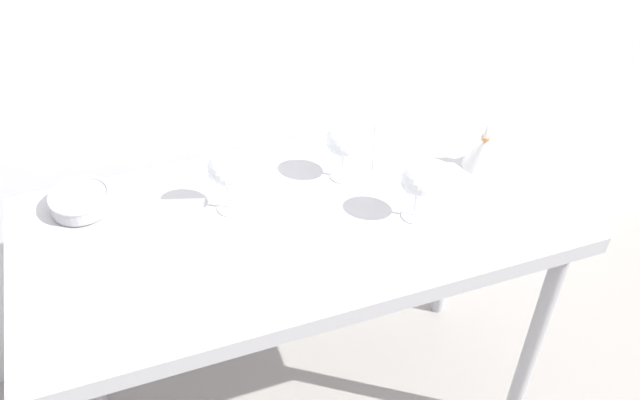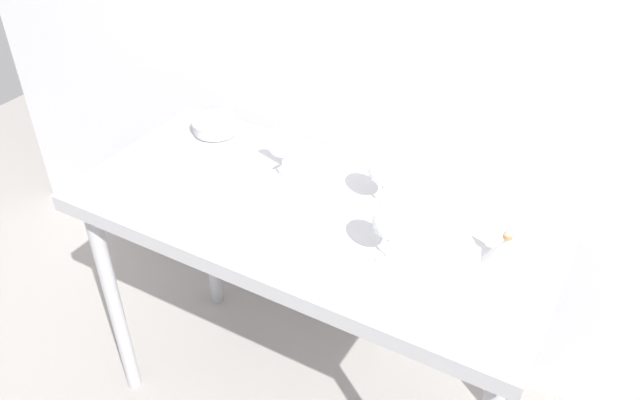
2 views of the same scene
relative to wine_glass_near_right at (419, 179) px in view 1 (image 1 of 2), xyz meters
The scene contains 8 objects.
steel_counter 0.37m from the wine_glass_near_right, 161.92° to the left, with size 1.40×0.65×0.90m.
wine_glass_near_right is the anchor object (origin of this frame).
wine_glass_far_left 0.47m from the wine_glass_near_right, 157.10° to the left, with size 0.09×0.09×0.18m.
wine_glass_far_right 0.24m from the wine_glass_near_right, 118.52° to the left, with size 0.09×0.09×0.17m.
tasting_sheet_upper 0.64m from the wine_glass_near_right, 164.39° to the left, with size 0.18×0.21×0.00m, color white.
tasting_sheet_lower 0.30m from the wine_glass_near_right, 71.81° to the left, with size 0.16×0.28×0.00m, color white.
tasting_bowl 0.85m from the wine_glass_near_right, 158.45° to the left, with size 0.16×0.16×0.05m.
decanter_funnel 0.30m from the wine_glass_near_right, 26.22° to the left, with size 0.11×0.11×0.14m.
Camera 1 is at (-0.37, -1.22, 2.06)m, focal length 38.26 mm.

